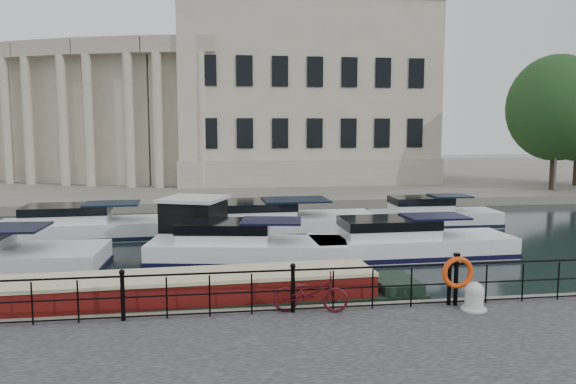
% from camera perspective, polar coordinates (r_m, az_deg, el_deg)
% --- Properties ---
extents(ground_plane, '(160.00, 160.00, 0.00)m').
position_cam_1_polar(ground_plane, '(16.25, -0.74, -11.42)').
color(ground_plane, black).
rests_on(ground_plane, ground).
extents(far_bank, '(120.00, 42.00, 0.55)m').
position_cam_1_polar(far_bank, '(54.56, -6.14, 1.62)').
color(far_bank, '#6B665B').
rests_on(far_bank, ground_plane).
extents(railing, '(24.14, 0.14, 1.22)m').
position_cam_1_polar(railing, '(13.76, 0.50, -9.55)').
color(railing, black).
rests_on(railing, near_quay).
extents(civic_building, '(53.55, 31.84, 16.85)m').
position_cam_1_polar(civic_building, '(50.07, -7.20, 8.90)').
color(civic_building, '#ADA38C').
rests_on(civic_building, far_bank).
extents(bicycle, '(1.91, 0.95, 0.96)m').
position_cam_1_polar(bicycle, '(13.84, 2.29, -10.21)').
color(bicycle, '#480C15').
rests_on(bicycle, near_quay).
extents(mooring_bollard, '(0.63, 0.63, 0.71)m').
position_cam_1_polar(mooring_bollard, '(14.77, 18.39, -10.06)').
color(mooring_bollard, beige).
rests_on(mooring_bollard, near_quay).
extents(life_ring_post, '(0.82, 0.21, 1.34)m').
position_cam_1_polar(life_ring_post, '(14.80, 16.83, -7.92)').
color(life_ring_post, black).
rests_on(life_ring_post, near_quay).
extents(narrowboat, '(14.36, 2.47, 1.53)m').
position_cam_1_polar(narrowboat, '(15.35, -12.96, -11.26)').
color(narrowboat, black).
rests_on(narrowboat, ground_plane).
extents(harbour_hut, '(4.09, 3.79, 2.20)m').
position_cam_1_polar(harbour_hut, '(23.85, -9.52, -3.30)').
color(harbour_hut, '#6B665B').
rests_on(harbour_hut, ground_plane).
extents(cabin_cruisers, '(26.95, 9.39, 1.99)m').
position_cam_1_polar(cabin_cruisers, '(24.06, -6.41, -4.58)').
color(cabin_cruisers, silver).
rests_on(cabin_cruisers, ground_plane).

